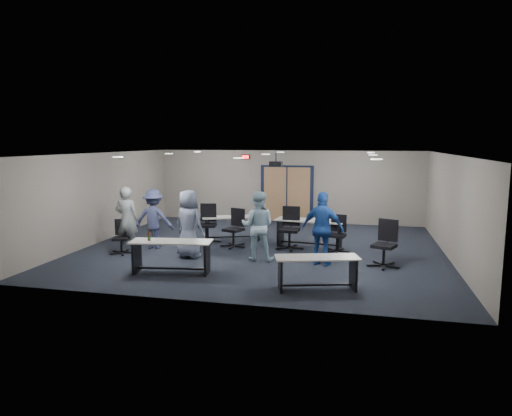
% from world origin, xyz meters
% --- Properties ---
extents(floor, '(10.00, 10.00, 0.00)m').
position_xyz_m(floor, '(0.00, 0.00, 0.00)').
color(floor, black).
rests_on(floor, ground).
extents(back_wall, '(10.00, 0.04, 2.70)m').
position_xyz_m(back_wall, '(0.00, 4.50, 1.35)').
color(back_wall, gray).
rests_on(back_wall, floor).
extents(front_wall, '(10.00, 0.04, 2.70)m').
position_xyz_m(front_wall, '(0.00, -4.50, 1.35)').
color(front_wall, gray).
rests_on(front_wall, floor).
extents(left_wall, '(0.04, 9.00, 2.70)m').
position_xyz_m(left_wall, '(-5.00, 0.00, 1.35)').
color(left_wall, gray).
rests_on(left_wall, floor).
extents(right_wall, '(0.04, 9.00, 2.70)m').
position_xyz_m(right_wall, '(5.00, 0.00, 1.35)').
color(right_wall, gray).
rests_on(right_wall, floor).
extents(ceiling, '(10.00, 9.00, 0.04)m').
position_xyz_m(ceiling, '(0.00, 0.00, 2.70)').
color(ceiling, silver).
rests_on(ceiling, back_wall).
extents(double_door, '(2.00, 0.07, 2.20)m').
position_xyz_m(double_door, '(0.00, 4.46, 1.05)').
color(double_door, '#101A31').
rests_on(double_door, back_wall).
extents(exit_sign, '(0.32, 0.07, 0.18)m').
position_xyz_m(exit_sign, '(-1.60, 4.44, 2.45)').
color(exit_sign, black).
rests_on(exit_sign, back_wall).
extents(ceiling_projector, '(0.35, 0.32, 0.37)m').
position_xyz_m(ceiling_projector, '(0.30, 0.50, 2.40)').
color(ceiling_projector, black).
rests_on(ceiling_projector, ceiling).
extents(ceiling_can_lights, '(6.24, 5.74, 0.02)m').
position_xyz_m(ceiling_can_lights, '(0.00, 0.25, 2.67)').
color(ceiling_can_lights, white).
rests_on(ceiling_can_lights, ceiling).
extents(table_front_left, '(1.95, 0.89, 1.04)m').
position_xyz_m(table_front_left, '(-1.55, -2.83, 0.53)').
color(table_front_left, '#A3A199').
rests_on(table_front_left, floor).
extents(table_front_right, '(1.81, 1.02, 0.70)m').
position_xyz_m(table_front_right, '(1.87, -3.29, 0.48)').
color(table_front_right, '#A3A199').
rests_on(table_front_right, floor).
extents(table_back_left, '(1.92, 1.23, 0.86)m').
position_xyz_m(table_back_left, '(-1.14, 0.92, 0.51)').
color(table_back_left, '#A3A199').
rests_on(table_back_left, floor).
extents(table_back_right, '(2.03, 0.88, 0.80)m').
position_xyz_m(table_back_right, '(1.30, 0.52, 0.55)').
color(table_back_right, '#A3A199').
rests_on(table_back_right, floor).
extents(chair_back_a, '(0.85, 0.85, 1.16)m').
position_xyz_m(chair_back_a, '(-1.77, 0.41, 0.58)').
color(chair_back_a, black).
rests_on(chair_back_a, floor).
extents(chair_back_b, '(0.89, 0.89, 1.11)m').
position_xyz_m(chair_back_b, '(-0.85, 0.01, 0.55)').
color(chair_back_b, black).
rests_on(chair_back_b, floor).
extents(chair_back_c, '(0.78, 0.78, 1.20)m').
position_xyz_m(chair_back_c, '(0.77, 0.11, 0.60)').
color(chair_back_c, black).
rests_on(chair_back_c, floor).
extents(chair_back_d, '(0.74, 0.74, 1.03)m').
position_xyz_m(chair_back_d, '(2.11, 0.03, 0.52)').
color(chair_back_d, black).
rests_on(chair_back_d, floor).
extents(chair_loose_left, '(0.73, 0.73, 0.93)m').
position_xyz_m(chair_loose_left, '(-3.61, -1.44, 0.46)').
color(chair_loose_left, black).
rests_on(chair_loose_left, floor).
extents(chair_loose_right, '(0.95, 0.95, 1.15)m').
position_xyz_m(chair_loose_right, '(3.30, -1.22, 0.58)').
color(chair_loose_right, black).
rests_on(chair_loose_right, floor).
extents(person_gray, '(0.68, 0.46, 1.83)m').
position_xyz_m(person_gray, '(-3.53, -1.23, 0.92)').
color(person_gray, gray).
rests_on(person_gray, floor).
extents(person_plaid, '(1.01, 0.82, 1.80)m').
position_xyz_m(person_plaid, '(-1.67, -1.38, 0.90)').
color(person_plaid, slate).
rests_on(person_plaid, floor).
extents(person_lightblue, '(0.90, 0.71, 1.79)m').
position_xyz_m(person_lightblue, '(0.15, -1.24, 0.89)').
color(person_lightblue, '#A2C5D7').
rests_on(person_lightblue, floor).
extents(person_navy, '(1.15, 0.72, 1.83)m').
position_xyz_m(person_navy, '(1.82, -1.37, 0.92)').
color(person_navy, '#1A4193').
rests_on(person_navy, floor).
extents(person_back, '(1.16, 0.75, 1.70)m').
position_xyz_m(person_back, '(-3.02, -0.62, 0.85)').
color(person_back, '#3B426A').
rests_on(person_back, floor).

